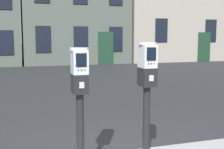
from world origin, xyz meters
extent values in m
cylinder|color=black|center=(-0.70, -0.25, 0.61)|extent=(0.09, 0.09, 0.95)
cube|color=black|center=(-0.70, -0.25, 1.20)|extent=(0.17, 0.24, 0.22)
cube|color=#A5A8AD|center=(-0.70, -0.37, 1.20)|extent=(0.06, 0.01, 0.07)
cube|color=#B7BABF|center=(-0.70, -0.25, 1.44)|extent=(0.17, 0.23, 0.27)
cube|color=black|center=(-0.70, -0.37, 1.48)|extent=(0.12, 0.01, 0.15)
cylinder|color=blue|center=(-0.74, -0.37, 1.37)|extent=(0.02, 0.01, 0.02)
cylinder|color=red|center=(-0.70, -0.37, 1.37)|extent=(0.02, 0.01, 0.02)
cylinder|color=green|center=(-0.67, -0.37, 1.37)|extent=(0.02, 0.01, 0.02)
cylinder|color=#B7BABF|center=(-0.70, -0.25, 1.59)|extent=(0.22, 0.22, 0.03)
cylinder|color=black|center=(0.14, -0.25, 0.63)|extent=(0.09, 0.09, 0.99)
cube|color=black|center=(0.14, -0.25, 1.24)|extent=(0.17, 0.24, 0.23)
cube|color=#A5A8AD|center=(0.14, -0.37, 1.24)|extent=(0.06, 0.01, 0.07)
cube|color=#B7BABF|center=(0.14, -0.25, 1.50)|extent=(0.17, 0.23, 0.28)
cube|color=black|center=(0.14, -0.37, 1.53)|extent=(0.12, 0.01, 0.16)
cylinder|color=blue|center=(0.10, -0.37, 1.42)|extent=(0.02, 0.01, 0.02)
cylinder|color=red|center=(0.14, -0.37, 1.42)|extent=(0.02, 0.01, 0.02)
cylinder|color=green|center=(0.17, -0.37, 1.42)|extent=(0.02, 0.01, 0.02)
cylinder|color=#B7BABF|center=(0.14, -0.25, 1.65)|extent=(0.22, 0.22, 0.03)
cube|color=black|center=(-2.04, 14.72, 1.44)|extent=(0.90, 0.06, 1.44)
cube|color=black|center=(0.12, 14.72, 1.62)|extent=(0.90, 0.06, 1.60)
cube|color=black|center=(2.43, 14.72, 1.62)|extent=(0.90, 0.06, 1.60)
cube|color=black|center=(4.73, 14.72, 1.62)|extent=(0.90, 0.06, 1.60)
cube|color=#193823|center=(4.05, 14.72, 1.05)|extent=(1.00, 0.07, 2.10)
cube|color=black|center=(8.00, 14.72, 2.22)|extent=(0.90, 0.06, 1.60)
cube|color=black|center=(11.95, 14.72, 2.22)|extent=(0.90, 0.06, 1.60)
cube|color=#193823|center=(11.43, 14.72, 1.05)|extent=(1.00, 0.07, 2.10)
camera|label=1|loc=(-1.37, -3.54, 1.72)|focal=47.31mm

